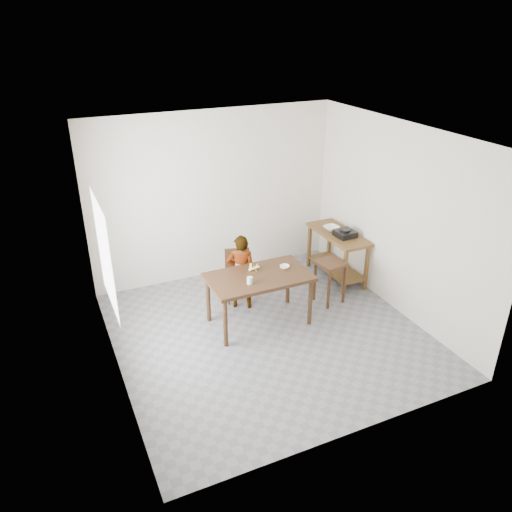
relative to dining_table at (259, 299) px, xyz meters
name	(u,v)px	position (x,y,z in m)	size (l,w,h in m)	color
floor	(268,334)	(0.00, -0.30, -0.40)	(4.00, 4.00, 0.04)	slate
ceiling	(271,134)	(0.00, -0.30, 2.35)	(4.00, 4.00, 0.04)	white
wall_back	(214,196)	(0.00, 1.72, 0.98)	(4.00, 0.04, 2.70)	silver
wall_front	(364,326)	(0.00, -2.32, 0.98)	(4.00, 0.04, 2.70)	silver
wall_left	(105,275)	(-2.02, -0.30, 0.98)	(0.04, 4.00, 2.70)	silver
wall_right	(398,219)	(2.02, -0.30, 0.98)	(0.04, 4.00, 2.70)	silver
window_pane	(105,255)	(-1.97, -0.10, 1.12)	(0.02, 1.10, 1.30)	white
dining_table	(259,299)	(0.00, 0.00, 0.00)	(1.40, 0.80, 0.75)	#3B2313
prep_counter	(337,255)	(1.72, 0.70, 0.03)	(0.50, 1.20, 0.80)	brown
child	(241,272)	(-0.06, 0.50, 0.20)	(0.42, 0.28, 1.15)	silver
dining_chair	(238,276)	(-0.01, 0.72, 0.01)	(0.37, 0.37, 0.77)	#3B2313
stool	(330,282)	(1.21, 0.09, -0.04)	(0.38, 0.38, 0.67)	#3B2313
glass_tumbler	(250,280)	(-0.21, -0.16, 0.42)	(0.08, 0.08, 0.10)	silver
small_bowl	(285,267)	(0.41, 0.05, 0.40)	(0.13, 0.13, 0.04)	white
banana	(254,268)	(0.01, 0.18, 0.41)	(0.18, 0.12, 0.06)	yellow
serving_bowl	(331,228)	(1.68, 0.86, 0.46)	(0.24, 0.24, 0.06)	white
gas_burner	(345,234)	(1.74, 0.54, 0.47)	(0.29, 0.29, 0.10)	black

